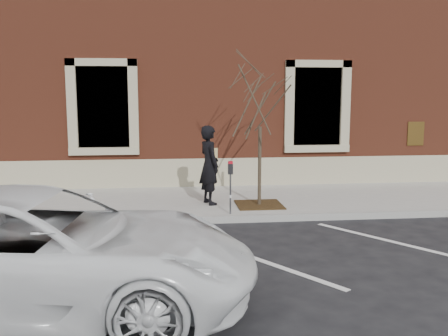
{
  "coord_description": "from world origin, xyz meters",
  "views": [
    {
      "loc": [
        -1.22,
        -10.46,
        2.75
      ],
      "look_at": [
        0.0,
        0.6,
        1.1
      ],
      "focal_mm": 40.0,
      "sensor_mm": 36.0,
      "label": 1
    }
  ],
  "objects": [
    {
      "name": "ground",
      "position": [
        0.0,
        0.0,
        0.0
      ],
      "size": [
        120.0,
        120.0,
        0.0
      ],
      "primitive_type": "plane",
      "color": "#28282B",
      "rests_on": "ground"
    },
    {
      "name": "sidewalk_near",
      "position": [
        0.0,
        1.75,
        0.07
      ],
      "size": [
        40.0,
        3.5,
        0.15
      ],
      "primitive_type": "cube",
      "color": "#B9B5AE",
      "rests_on": "ground"
    },
    {
      "name": "curb_near",
      "position": [
        0.0,
        -0.05,
        0.07
      ],
      "size": [
        40.0,
        0.12,
        0.15
      ],
      "primitive_type": "cube",
      "color": "#9E9E99",
      "rests_on": "ground"
    },
    {
      "name": "parking_stripes",
      "position": [
        0.0,
        -2.2,
        0.0
      ],
      "size": [
        28.0,
        4.4,
        0.01
      ],
      "primitive_type": null,
      "color": "silver",
      "rests_on": "ground"
    },
    {
      "name": "building_civic",
      "position": [
        0.0,
        7.74,
        4.0
      ],
      "size": [
        40.0,
        8.62,
        8.0
      ],
      "color": "brown",
      "rests_on": "ground"
    },
    {
      "name": "man",
      "position": [
        -0.29,
        1.2,
        1.09
      ],
      "size": [
        0.66,
        0.8,
        1.88
      ],
      "primitive_type": "imported",
      "rotation": [
        0.0,
        0.0,
        1.93
      ],
      "color": "black",
      "rests_on": "sidewalk_near"
    },
    {
      "name": "parking_meter",
      "position": [
        0.09,
        0.12,
        0.96
      ],
      "size": [
        0.11,
        0.08,
        1.17
      ],
      "rotation": [
        0.0,
        0.0,
        0.31
      ],
      "color": "#595B60",
      "rests_on": "sidewalk_near"
    },
    {
      "name": "tree_grate",
      "position": [
        0.87,
        0.91,
        0.16
      ],
      "size": [
        1.07,
        1.07,
        0.03
      ],
      "primitive_type": "cube",
      "color": "#412C15",
      "rests_on": "sidewalk_near"
    },
    {
      "name": "sapling",
      "position": [
        0.87,
        0.91,
        2.51
      ],
      "size": [
        2.03,
        2.03,
        3.38
      ],
      "color": "#413627",
      "rests_on": "sidewalk_near"
    },
    {
      "name": "white_truck",
      "position": [
        -2.93,
        -4.15,
        0.78
      ],
      "size": [
        5.89,
        3.21,
        1.57
      ],
      "primitive_type": "imported",
      "rotation": [
        0.0,
        0.0,
        1.46
      ],
      "color": "white",
      "rests_on": "ground"
    }
  ]
}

